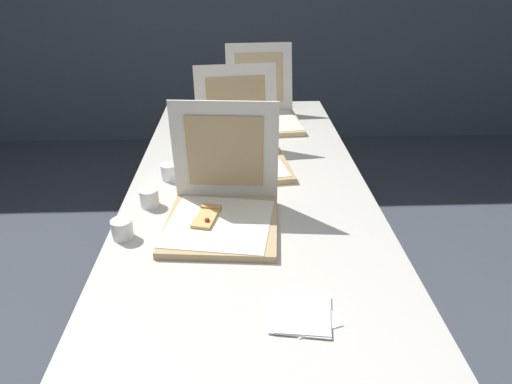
{
  "coord_description": "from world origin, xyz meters",
  "views": [
    {
      "loc": [
        -0.03,
        -0.88,
        1.48
      ],
      "look_at": [
        0.02,
        0.42,
        0.78
      ],
      "focal_mm": 31.8,
      "sensor_mm": 36.0,
      "label": 1
    }
  ],
  "objects_px": {
    "cup_white_far": "(193,142)",
    "napkin_pile": "(304,315)",
    "table": "(249,198)",
    "cup_white_near_left": "(122,229)",
    "pizza_box_back": "(264,112)",
    "pizza_box_middle": "(242,152)",
    "cup_white_near_center": "(149,198)",
    "pizza_box_front": "(222,208)",
    "cup_white_mid": "(169,172)"
  },
  "relations": [
    {
      "from": "cup_white_near_left",
      "to": "napkin_pile",
      "type": "xyz_separation_m",
      "value": [
        0.49,
        -0.35,
        -0.02
      ]
    },
    {
      "from": "table",
      "to": "cup_white_far",
      "type": "height_order",
      "value": "cup_white_far"
    },
    {
      "from": "pizza_box_back",
      "to": "cup_white_far",
      "type": "bearing_deg",
      "value": -139.08
    },
    {
      "from": "pizza_box_front",
      "to": "cup_white_near_left",
      "type": "distance_m",
      "value": 0.3
    },
    {
      "from": "pizza_box_middle",
      "to": "napkin_pile",
      "type": "xyz_separation_m",
      "value": [
        0.13,
        -0.87,
        -0.05
      ]
    },
    {
      "from": "table",
      "to": "pizza_box_middle",
      "type": "distance_m",
      "value": 0.23
    },
    {
      "from": "pizza_box_back",
      "to": "cup_white_near_left",
      "type": "relative_size",
      "value": 7.27
    },
    {
      "from": "pizza_box_middle",
      "to": "cup_white_mid",
      "type": "distance_m",
      "value": 0.3
    },
    {
      "from": "table",
      "to": "napkin_pile",
      "type": "relative_size",
      "value": 12.26
    },
    {
      "from": "cup_white_far",
      "to": "cup_white_near_center",
      "type": "relative_size",
      "value": 1.0
    },
    {
      "from": "cup_white_near_center",
      "to": "pizza_box_back",
      "type": "bearing_deg",
      "value": 62.77
    },
    {
      "from": "pizza_box_back",
      "to": "napkin_pile",
      "type": "height_order",
      "value": "pizza_box_back"
    },
    {
      "from": "pizza_box_middle",
      "to": "cup_white_near_left",
      "type": "relative_size",
      "value": 7.26
    },
    {
      "from": "pizza_box_middle",
      "to": "cup_white_far",
      "type": "xyz_separation_m",
      "value": [
        -0.21,
        0.17,
        -0.02
      ]
    },
    {
      "from": "table",
      "to": "cup_white_near_left",
      "type": "distance_m",
      "value": 0.5
    },
    {
      "from": "napkin_pile",
      "to": "pizza_box_back",
      "type": "bearing_deg",
      "value": 90.86
    },
    {
      "from": "cup_white_near_center",
      "to": "cup_white_mid",
      "type": "distance_m",
      "value": 0.21
    },
    {
      "from": "cup_white_far",
      "to": "cup_white_near_center",
      "type": "bearing_deg",
      "value": -101.84
    },
    {
      "from": "cup_white_near_left",
      "to": "cup_white_near_center",
      "type": "bearing_deg",
      "value": 76.2
    },
    {
      "from": "pizza_box_back",
      "to": "napkin_pile",
      "type": "relative_size",
      "value": 2.65
    },
    {
      "from": "table",
      "to": "pizza_box_front",
      "type": "relative_size",
      "value": 5.71
    },
    {
      "from": "pizza_box_front",
      "to": "napkin_pile",
      "type": "height_order",
      "value": "pizza_box_front"
    },
    {
      "from": "pizza_box_front",
      "to": "cup_white_near_left",
      "type": "relative_size",
      "value": 5.89
    },
    {
      "from": "table",
      "to": "napkin_pile",
      "type": "height_order",
      "value": "napkin_pile"
    },
    {
      "from": "table",
      "to": "pizza_box_middle",
      "type": "xyz_separation_m",
      "value": [
        -0.02,
        0.2,
        0.1
      ]
    },
    {
      "from": "table",
      "to": "cup_white_near_center",
      "type": "relative_size",
      "value": 33.62
    },
    {
      "from": "pizza_box_front",
      "to": "napkin_pile",
      "type": "bearing_deg",
      "value": -59.7
    },
    {
      "from": "pizza_box_back",
      "to": "cup_white_mid",
      "type": "xyz_separation_m",
      "value": [
        -0.39,
        -0.63,
        -0.02
      ]
    },
    {
      "from": "napkin_pile",
      "to": "cup_white_far",
      "type": "bearing_deg",
      "value": 108.14
    },
    {
      "from": "napkin_pile",
      "to": "cup_white_near_left",
      "type": "bearing_deg",
      "value": 144.63
    },
    {
      "from": "cup_white_near_left",
      "to": "napkin_pile",
      "type": "distance_m",
      "value": 0.61
    },
    {
      "from": "cup_white_near_left",
      "to": "napkin_pile",
      "type": "height_order",
      "value": "cup_white_near_left"
    },
    {
      "from": "pizza_box_back",
      "to": "cup_white_near_left",
      "type": "xyz_separation_m",
      "value": [
        -0.47,
        -1.02,
        -0.02
      ]
    },
    {
      "from": "cup_white_near_center",
      "to": "pizza_box_middle",
      "type": "bearing_deg",
      "value": 46.55
    },
    {
      "from": "cup_white_near_left",
      "to": "napkin_pile",
      "type": "relative_size",
      "value": 0.36
    },
    {
      "from": "cup_white_far",
      "to": "cup_white_near_left",
      "type": "height_order",
      "value": "same"
    },
    {
      "from": "cup_white_near_left",
      "to": "cup_white_mid",
      "type": "relative_size",
      "value": 1.0
    },
    {
      "from": "cup_white_near_center",
      "to": "napkin_pile",
      "type": "xyz_separation_m",
      "value": [
        0.45,
        -0.54,
        -0.02
      ]
    },
    {
      "from": "pizza_box_front",
      "to": "cup_white_near_center",
      "type": "distance_m",
      "value": 0.27
    },
    {
      "from": "pizza_box_middle",
      "to": "cup_white_mid",
      "type": "xyz_separation_m",
      "value": [
        -0.27,
        -0.13,
        -0.02
      ]
    },
    {
      "from": "cup_white_far",
      "to": "napkin_pile",
      "type": "bearing_deg",
      "value": -71.86
    },
    {
      "from": "table",
      "to": "pizza_box_back",
      "type": "xyz_separation_m",
      "value": [
        0.09,
        0.7,
        0.1
      ]
    },
    {
      "from": "cup_white_near_center",
      "to": "cup_white_near_left",
      "type": "distance_m",
      "value": 0.2
    },
    {
      "from": "cup_white_near_center",
      "to": "cup_white_mid",
      "type": "bearing_deg",
      "value": 78.74
    },
    {
      "from": "table",
      "to": "cup_white_far",
      "type": "distance_m",
      "value": 0.44
    },
    {
      "from": "pizza_box_back",
      "to": "cup_white_near_left",
      "type": "distance_m",
      "value": 1.13
    },
    {
      "from": "table",
      "to": "cup_white_mid",
      "type": "height_order",
      "value": "cup_white_mid"
    },
    {
      "from": "table",
      "to": "cup_white_far",
      "type": "bearing_deg",
      "value": 121.74
    },
    {
      "from": "cup_white_near_left",
      "to": "pizza_box_middle",
      "type": "bearing_deg",
      "value": 55.39
    },
    {
      "from": "pizza_box_middle",
      "to": "cup_white_near_left",
      "type": "bearing_deg",
      "value": -131.97
    }
  ]
}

